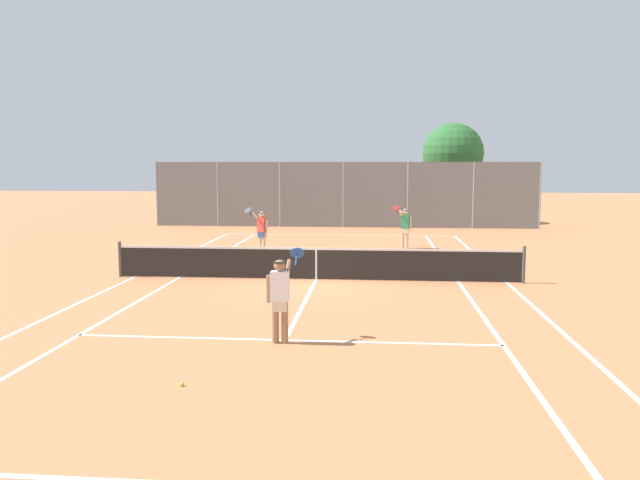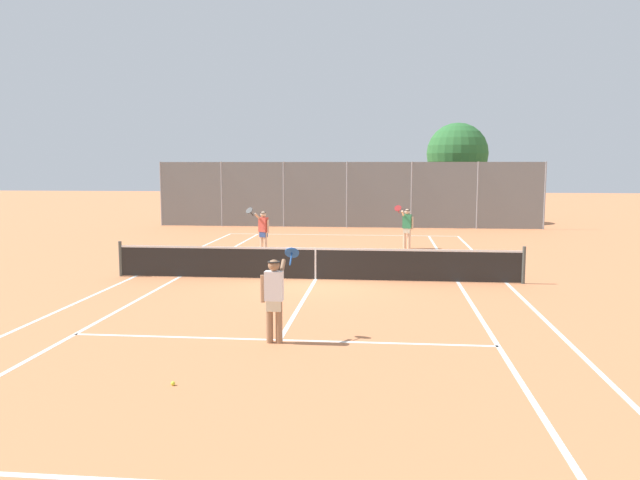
{
  "view_description": "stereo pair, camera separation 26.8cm",
  "coord_description": "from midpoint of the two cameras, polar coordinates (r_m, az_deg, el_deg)",
  "views": [
    {
      "loc": [
        1.7,
        -17.99,
        3.36
      ],
      "look_at": [
        -0.02,
        1.5,
        1.0
      ],
      "focal_mm": 35.0,
      "sensor_mm": 36.0,
      "label": 1
    },
    {
      "loc": [
        1.97,
        -17.96,
        3.36
      ],
      "look_at": [
        -0.02,
        1.5,
        1.0
      ],
      "focal_mm": 35.0,
      "sensor_mm": 36.0,
      "label": 2
    }
  ],
  "objects": [
    {
      "name": "ground_plane",
      "position": [
        18.38,
        -0.77,
        -3.66
      ],
      "size": [
        120.0,
        120.0,
        0.0
      ],
      "primitive_type": "plane",
      "color": "#CC7A4C"
    },
    {
      "name": "back_fence",
      "position": [
        33.66,
        1.92,
        4.16
      ],
      "size": [
        20.76,
        0.08,
        3.54
      ],
      "color": "gray",
      "rests_on": "ground"
    },
    {
      "name": "court_line_markings",
      "position": [
        18.38,
        -0.77,
        -3.65
      ],
      "size": [
        11.1,
        23.9,
        0.01
      ],
      "color": "silver",
      "rests_on": "ground"
    },
    {
      "name": "loose_tennis_ball_1",
      "position": [
        23.31,
        4.5,
        -1.35
      ],
      "size": [
        0.07,
        0.07,
        0.07
      ],
      "primitive_type": "sphere",
      "color": "#D1DB33",
      "rests_on": "ground"
    },
    {
      "name": "loose_tennis_ball_0",
      "position": [
        10.02,
        -13.29,
        -12.7
      ],
      "size": [
        0.07,
        0.07,
        0.07
      ],
      "primitive_type": "sphere",
      "color": "#D1DB33",
      "rests_on": "ground"
    },
    {
      "name": "player_near_side",
      "position": [
        11.81,
        -4.32,
        -5.02
      ],
      "size": [
        0.67,
        0.73,
        1.77
      ],
      "color": "#936B4C",
      "rests_on": "ground"
    },
    {
      "name": "player_far_left",
      "position": [
        23.85,
        -5.68,
        0.99
      ],
      "size": [
        0.87,
        0.67,
        1.77
      ],
      "color": "beige",
      "rests_on": "ground"
    },
    {
      "name": "tennis_net",
      "position": [
        18.29,
        -0.77,
        -2.09
      ],
      "size": [
        12.0,
        0.1,
        1.07
      ],
      "color": "#474C47",
      "rests_on": "ground"
    },
    {
      "name": "tree_behind_left",
      "position": [
        37.46,
        11.93,
        7.58
      ],
      "size": [
        3.55,
        3.55,
        5.8
      ],
      "color": "brown",
      "rests_on": "ground"
    },
    {
      "name": "player_far_right",
      "position": [
        25.39,
        7.46,
        1.32
      ],
      "size": [
        0.8,
        0.71,
        1.77
      ],
      "color": "beige",
      "rests_on": "ground"
    }
  ]
}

